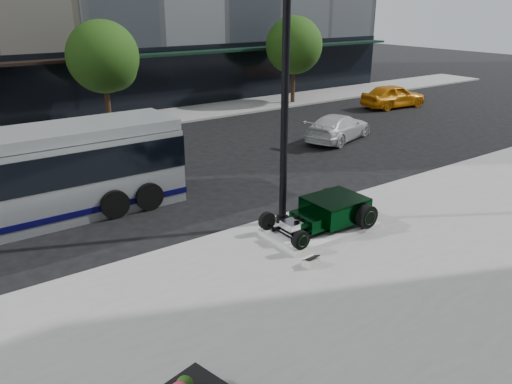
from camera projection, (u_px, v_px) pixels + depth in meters
ground at (215, 207)px, 17.22m from camera, size 120.00×120.00×0.00m
sidewalk_near at (508, 383)px, 9.19m from camera, size 70.00×17.00×0.12m
sidewalk_far at (87, 127)px, 27.89m from camera, size 70.00×4.00×0.12m
street_trees at (105, 59)px, 26.47m from camera, size 29.80×3.80×5.70m
display_plinth at (321, 228)px, 15.13m from camera, size 3.40×1.80×0.15m
hot_rod at (330, 211)px, 15.13m from camera, size 3.22×2.00×0.81m
info_plaque at (311, 261)px, 13.11m from camera, size 0.42×0.33×0.31m
lamppost at (285, 114)px, 14.54m from camera, size 0.41×0.41×7.49m
white_sedan at (339, 127)px, 25.34m from camera, size 4.90×3.18×1.32m
yellow_taxi at (393, 96)px, 33.20m from camera, size 4.72×2.31×1.55m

